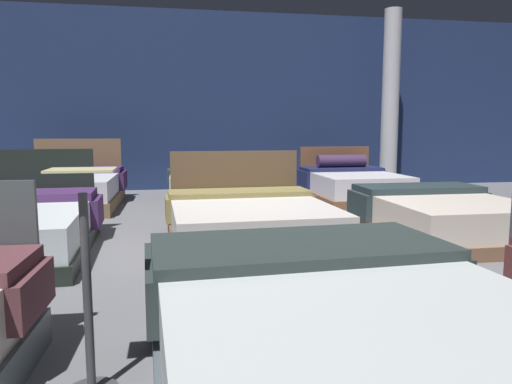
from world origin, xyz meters
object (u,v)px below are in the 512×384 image
(bed_1, at_px, (343,346))
(support_pillar, at_px, (390,101))
(bed_4, at_px, (249,222))
(bed_7, at_px, (214,187))
(bed_5, at_px, (443,217))
(price_sign, at_px, (88,310))
(bed_3, at_px, (7,230))
(bed_6, at_px, (68,190))
(bed_8, at_px, (352,185))

(bed_1, height_order, support_pillar, support_pillar)
(bed_4, relative_size, bed_7, 1.03)
(bed_1, height_order, bed_7, bed_1)
(bed_5, height_order, support_pillar, support_pillar)
(bed_7, height_order, price_sign, price_sign)
(bed_3, distance_m, bed_7, 3.66)
(bed_1, relative_size, bed_4, 1.10)
(bed_5, bearing_deg, bed_4, 179.30)
(bed_5, height_order, bed_7, bed_7)
(bed_6, distance_m, price_sign, 5.73)
(bed_8, relative_size, support_pillar, 0.56)
(bed_1, distance_m, bed_3, 3.76)
(bed_3, bearing_deg, bed_6, 88.04)
(bed_5, bearing_deg, bed_1, -126.81)
(bed_1, height_order, bed_4, bed_4)
(bed_8, relative_size, price_sign, 1.90)
(bed_3, distance_m, bed_4, 2.34)
(bed_5, bearing_deg, bed_6, 147.61)
(bed_1, xyz_separation_m, bed_6, (-2.27, 5.90, -0.01))
(bed_3, xyz_separation_m, support_pillar, (5.85, 4.16, 1.51))
(bed_4, relative_size, bed_5, 1.02)
(price_sign, bearing_deg, bed_1, -15.30)
(bed_4, bearing_deg, price_sign, -114.97)
(bed_1, distance_m, bed_6, 6.32)
(bed_5, xyz_separation_m, bed_7, (-2.28, 2.94, 0.03))
(bed_1, bearing_deg, bed_4, 85.45)
(bed_3, height_order, bed_6, bed_6)
(bed_4, xyz_separation_m, price_sign, (-1.17, -2.72, 0.16))
(price_sign, bearing_deg, bed_8, 58.54)
(bed_5, relative_size, price_sign, 1.91)
(price_sign, bearing_deg, support_pillar, 55.74)
(bed_7, bearing_deg, bed_5, -50.75)
(bed_3, bearing_deg, bed_5, -2.72)
(bed_5, relative_size, bed_8, 1.01)
(bed_3, height_order, bed_5, bed_3)
(bed_8, bearing_deg, bed_7, 179.44)
(bed_6, bearing_deg, bed_1, -68.44)
(bed_1, bearing_deg, bed_6, 108.11)
(bed_6, bearing_deg, bed_7, 0.54)
(price_sign, bearing_deg, bed_3, 113.39)
(bed_4, bearing_deg, bed_8, 50.37)
(bed_6, height_order, support_pillar, support_pillar)
(support_pillar, bearing_deg, bed_1, -116.63)
(bed_5, distance_m, bed_6, 5.40)
(price_sign, height_order, support_pillar, support_pillar)
(bed_4, relative_size, support_pillar, 0.57)
(bed_6, height_order, bed_7, bed_6)
(bed_5, relative_size, support_pillar, 0.56)
(bed_4, bearing_deg, bed_3, 178.44)
(bed_1, xyz_separation_m, bed_3, (-2.26, 3.01, -0.03))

